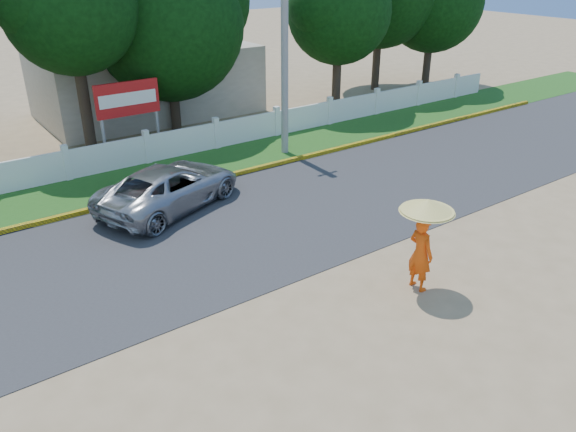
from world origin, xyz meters
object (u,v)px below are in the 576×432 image
at_px(utility_pole, 285,56).
at_px(vehicle, 170,187).
at_px(billboard, 128,103).
at_px(monk_with_parasol, 424,231).

relative_size(utility_pole, vehicle, 1.53).
height_order(vehicle, billboard, billboard).
bearing_deg(monk_with_parasol, billboard, 98.35).
height_order(utility_pole, billboard, utility_pole).
bearing_deg(utility_pole, vehicle, -160.01).
bearing_deg(billboard, utility_pole, -31.84).
relative_size(vehicle, monk_with_parasol, 2.13).
xyz_separation_m(monk_with_parasol, billboard, (-1.94, 13.20, 0.62)).
distance_m(utility_pole, billboard, 6.24).
bearing_deg(billboard, monk_with_parasol, -81.65).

